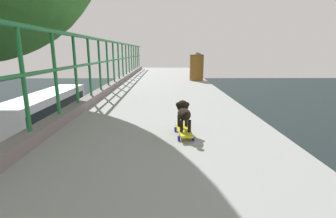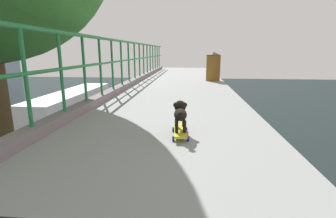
{
  "view_description": "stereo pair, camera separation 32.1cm",
  "coord_description": "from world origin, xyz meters",
  "px_view_note": "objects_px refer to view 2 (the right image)",
  "views": [
    {
      "loc": [
        1.15,
        -0.29,
        6.34
      ],
      "look_at": [
        1.19,
        2.84,
        5.61
      ],
      "focal_mm": 26.73,
      "sensor_mm": 36.0,
      "label": 1
    },
    {
      "loc": [
        1.47,
        -0.27,
        6.34
      ],
      "look_at": [
        1.19,
        2.84,
        5.61
      ],
      "focal_mm": 26.73,
      "sensor_mm": 36.0,
      "label": 2
    }
  ],
  "objects_px": {
    "city_bus": "(73,107)",
    "litter_bin": "(213,66)",
    "car_black_fifth": "(41,193)",
    "toy_skateboard": "(180,131)",
    "small_dog": "(180,112)"
  },
  "relations": [
    {
      "from": "city_bus",
      "to": "litter_bin",
      "type": "xyz_separation_m",
      "value": [
        10.55,
        -11.33,
        4.11
      ]
    },
    {
      "from": "city_bus",
      "to": "toy_skateboard",
      "type": "relative_size",
      "value": 22.62
    },
    {
      "from": "toy_skateboard",
      "to": "small_dog",
      "type": "xyz_separation_m",
      "value": [
        -0.0,
        0.04,
        0.21
      ]
    },
    {
      "from": "litter_bin",
      "to": "car_black_fifth",
      "type": "bearing_deg",
      "value": 176.64
    },
    {
      "from": "litter_bin",
      "to": "toy_skateboard",
      "type": "bearing_deg",
      "value": -98.33
    },
    {
      "from": "city_bus",
      "to": "litter_bin",
      "type": "height_order",
      "value": "litter_bin"
    },
    {
      "from": "small_dog",
      "to": "litter_bin",
      "type": "distance_m",
      "value": 5.58
    },
    {
      "from": "city_bus",
      "to": "toy_skateboard",
      "type": "distance_m",
      "value": 19.84
    },
    {
      "from": "litter_bin",
      "to": "city_bus",
      "type": "bearing_deg",
      "value": 132.96
    },
    {
      "from": "car_black_fifth",
      "to": "city_bus",
      "type": "bearing_deg",
      "value": 109.38
    },
    {
      "from": "car_black_fifth",
      "to": "toy_skateboard",
      "type": "bearing_deg",
      "value": -45.26
    },
    {
      "from": "city_bus",
      "to": "toy_skateboard",
      "type": "xyz_separation_m",
      "value": [
        9.74,
        -16.89,
        3.7
      ]
    },
    {
      "from": "car_black_fifth",
      "to": "litter_bin",
      "type": "bearing_deg",
      "value": -3.36
    },
    {
      "from": "city_bus",
      "to": "litter_bin",
      "type": "bearing_deg",
      "value": -47.04
    },
    {
      "from": "car_black_fifth",
      "to": "city_bus",
      "type": "xyz_separation_m",
      "value": [
        -3.85,
        10.94,
        1.08
      ]
    }
  ]
}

